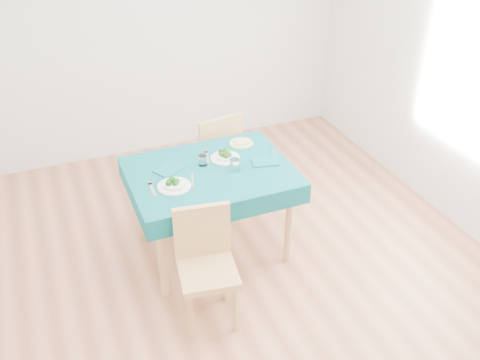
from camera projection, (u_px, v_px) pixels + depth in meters
name	position (u px, v px, depth m)	size (l,w,h in m)	color
room_shell	(240.00, 116.00, 3.49)	(4.02, 4.52, 2.73)	#955A3E
table	(212.00, 211.00, 4.24)	(1.22, 0.93, 0.76)	#074D54
chair_near	(208.00, 266.00, 3.54)	(0.38, 0.42, 0.96)	tan
chair_far	(211.00, 142.00, 4.91)	(0.42, 0.46, 1.05)	tan
bowl_near	(174.00, 183.00, 3.83)	(0.24, 0.24, 0.07)	white
bowl_far	(225.00, 155.00, 4.17)	(0.23, 0.23, 0.07)	white
fork_near	(153.00, 190.00, 3.81)	(0.03, 0.19, 0.00)	silver
knife_near	(193.00, 180.00, 3.92)	(0.02, 0.21, 0.00)	silver
fork_far	(207.00, 158.00, 4.20)	(0.03, 0.20, 0.00)	silver
knife_far	(274.00, 156.00, 4.22)	(0.02, 0.23, 0.00)	silver
napkin_near	(170.00, 169.00, 4.04)	(0.21, 0.15, 0.01)	#0B565D
napkin_far	(265.00, 162.00, 4.14)	(0.20, 0.14, 0.01)	#0B565D
tumbler_center	(203.00, 160.00, 4.09)	(0.07, 0.07, 0.08)	white
tumbler_side	(235.00, 165.00, 4.02)	(0.07, 0.07, 0.09)	white
side_plate	(241.00, 143.00, 4.40)	(0.20, 0.20, 0.01)	#B6CC63
bread_slice	(241.00, 142.00, 4.39)	(0.10, 0.10, 0.01)	beige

